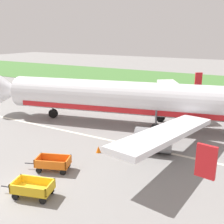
# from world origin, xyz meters

# --- Properties ---
(ground_plane) EXTENTS (220.00, 220.00, 0.00)m
(ground_plane) POSITION_xyz_m (0.00, 0.00, 0.00)
(ground_plane) COLOR gray
(grass_strip) EXTENTS (220.00, 28.00, 0.06)m
(grass_strip) POSITION_xyz_m (0.00, 48.17, 0.03)
(grass_strip) COLOR #477A38
(grass_strip) RESTS_ON ground
(apron_stripe) EXTENTS (120.00, 0.36, 0.01)m
(apron_stripe) POSITION_xyz_m (0.00, 10.79, 0.01)
(apron_stripe) COLOR silver
(apron_stripe) RESTS_ON ground
(airplane) EXTENTS (37.31, 30.20, 11.34)m
(airplane) POSITION_xyz_m (1.63, 16.49, 3.05)
(airplane) COLOR silver
(airplane) RESTS_ON ground
(baggage_cart_nearest) EXTENTS (3.61, 2.05, 1.07)m
(baggage_cart_nearest) POSITION_xyz_m (0.90, 0.07, 0.60)
(baggage_cart_nearest) COLOR gold
(baggage_cart_nearest) RESTS_ON ground
(baggage_cart_second_in_row) EXTENTS (3.58, 2.21, 1.07)m
(baggage_cart_second_in_row) POSITION_xyz_m (-0.35, 3.37, 0.60)
(baggage_cart_second_in_row) COLOR orange
(baggage_cart_second_in_row) RESTS_ON ground
(traffic_cone_near_plane) EXTENTS (0.44, 0.44, 0.58)m
(traffic_cone_near_plane) POSITION_xyz_m (0.87, 7.86, 0.29)
(traffic_cone_near_plane) COLOR orange
(traffic_cone_near_plane) RESTS_ON ground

